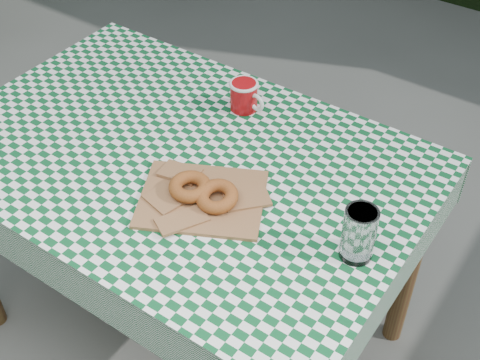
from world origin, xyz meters
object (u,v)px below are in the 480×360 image
at_px(coffee_mug, 244,96).
at_px(drinking_glass, 359,234).
at_px(paper_bag, 202,198).
at_px(table, 187,253).

distance_m(coffee_mug, drinking_glass, 0.61).
height_order(paper_bag, drinking_glass, drinking_glass).
xyz_separation_m(table, coffee_mug, (0.02, 0.27, 0.42)).
distance_m(table, paper_bag, 0.43).
bearing_deg(coffee_mug, paper_bag, -61.72).
distance_m(paper_bag, coffee_mug, 0.40).
distance_m(table, drinking_glass, 0.70).
distance_m(paper_bag, drinking_glass, 0.39).
xyz_separation_m(paper_bag, coffee_mug, (-0.13, 0.37, 0.04)).
bearing_deg(drinking_glass, coffee_mug, 148.47).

